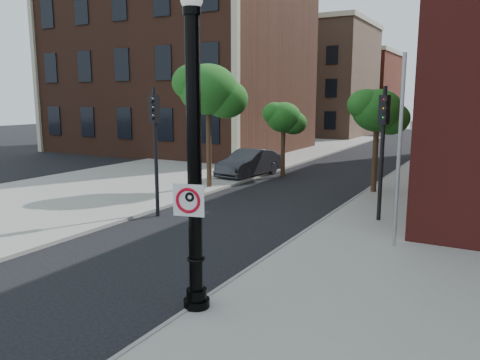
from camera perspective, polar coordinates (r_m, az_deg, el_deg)
The scene contains 16 objects.
ground at distance 11.53m, azimuth -12.49°, elevation -12.01°, with size 120.00×120.00×0.00m, color black.
sidewalk_right at distance 18.44m, azimuth 24.67°, elevation -4.13°, with size 8.00×60.00×0.12m, color gray.
sidewalk_left at distance 30.85m, azimuth -2.82°, elevation 2.16°, with size 10.00×50.00×0.12m, color gray.
curb_edge at distance 19.11m, azimuth 12.80°, elevation -2.95°, with size 0.10×60.00×0.14m, color gray.
victorian_building at distance 39.69m, azimuth -7.12°, elevation 16.42°, with size 18.60×14.60×17.95m.
bg_building_tan_a at distance 55.38m, azimuth 9.06°, elevation 11.69°, with size 12.00×12.00×12.00m, color brown.
bg_building_red at distance 68.66m, azimuth 13.16°, elevation 10.38°, with size 12.00×12.00×10.00m, color maroon.
lamppost at distance 9.00m, azimuth -5.57°, elevation 1.01°, with size 0.53×0.53×6.23m.
no_parking_sign at distance 8.99m, azimuth -6.28°, elevation -2.45°, with size 0.62×0.18×0.63m.
parked_car at distance 25.59m, azimuth 1.13°, elevation 2.09°, with size 1.57×4.51×1.49m, color #2C2C31.
traffic_signal_left at distance 16.93m, azimuth -10.33°, elevation 5.96°, with size 0.32×0.39×4.64m.
traffic_signal_right at distance 16.38m, azimuth 17.04°, elevation 5.59°, with size 0.35×0.41×4.65m.
utility_pole at distance 13.61m, azimuth 18.81°, elevation 2.96°, with size 0.11×0.11×5.47m, color #999999.
street_tree_a at distance 21.84m, azimuth -3.74°, elevation 10.80°, with size 3.22×2.91×5.80m.
street_tree_b at distance 25.38m, azimuth 5.41°, elevation 7.49°, with size 2.24×2.03×4.04m.
street_tree_c at distance 21.47m, azimuth 16.50°, elevation 7.98°, with size 2.58×2.33×4.65m.
Camera 1 is at (7.21, -7.91, 4.28)m, focal length 35.00 mm.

